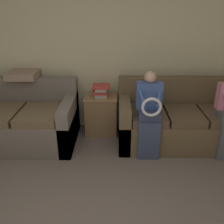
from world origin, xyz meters
TOP-DOWN VIEW (x-y plane):
  - wall_back at (0.00, 2.77)m, footprint 7.72×0.06m
  - couch_main at (1.23, 2.24)m, footprint 1.84×0.88m
  - couch_side at (-1.09, 2.20)m, footprint 1.51×0.96m
  - child_left_seated at (0.70, 1.86)m, footprint 0.34×0.37m
  - side_shelf at (0.03, 2.50)m, footprint 0.51×0.44m
  - book_stack at (0.03, 2.51)m, footprint 0.26×0.30m
  - throw_pillow at (-1.14, 2.54)m, footprint 0.44×0.44m

SIDE VIEW (x-z plane):
  - side_shelf at x=0.03m, z-range 0.01..0.62m
  - couch_side at x=-1.09m, z-range -0.12..0.77m
  - couch_main at x=1.23m, z-range -0.13..0.78m
  - child_left_seated at x=0.70m, z-range 0.05..1.20m
  - book_stack at x=0.03m, z-range 0.62..0.79m
  - throw_pillow at x=-1.14m, z-range 0.90..1.00m
  - wall_back at x=0.00m, z-range 0.00..2.55m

